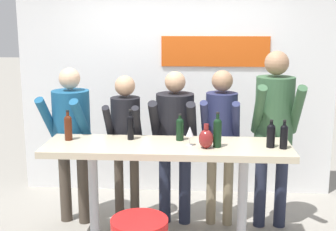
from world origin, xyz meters
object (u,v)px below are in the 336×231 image
(wine_bottle_5, at_px, (284,135))
(decorative_vase, at_px, (206,138))
(person_center, at_px, (221,130))
(person_center_right, at_px, (274,121))
(person_left, at_px, (126,133))
(wine_glass_0, at_px, (190,132))
(person_center_left, at_px, (175,132))
(wine_bottle_3, at_px, (130,126))
(wine_bottle_4, at_px, (217,131))
(wine_bottle_1, at_px, (180,128))
(wine_bottle_2, at_px, (271,134))
(tasting_table, at_px, (167,161))
(wine_bottle_0, at_px, (68,126))
(person_far_left, at_px, (71,130))

(wine_bottle_5, relative_size, decorative_vase, 1.19)
(person_center, height_order, person_center_right, person_center_right)
(person_left, distance_m, wine_glass_0, 0.88)
(person_left, height_order, wine_bottle_5, person_left)
(person_center_left, distance_m, wine_glass_0, 0.65)
(person_center_left, height_order, person_center_right, person_center_right)
(wine_bottle_3, bearing_deg, wine_bottle_4, -14.42)
(person_center_left, distance_m, person_center, 0.48)
(person_left, relative_size, decorative_vase, 7.28)
(wine_bottle_1, height_order, wine_bottle_3, wine_bottle_3)
(wine_bottle_1, bearing_deg, wine_bottle_5, -13.68)
(wine_bottle_4, bearing_deg, person_center_left, 122.38)
(person_left, bearing_deg, person_center_right, 1.99)
(person_center, distance_m, decorative_vase, 0.70)
(wine_bottle_2, bearing_deg, person_center, 123.62)
(tasting_table, xyz_separation_m, decorative_vase, (0.35, -0.09, 0.25))
(wine_bottle_3, distance_m, decorative_vase, 0.75)
(wine_bottle_0, relative_size, wine_glass_0, 1.62)
(wine_bottle_2, bearing_deg, wine_bottle_1, 166.99)
(wine_bottle_5, bearing_deg, wine_bottle_2, 161.35)
(decorative_vase, bearing_deg, wine_bottle_0, 171.66)
(person_center_right, height_order, decorative_vase, person_center_right)
(wine_bottle_5, bearing_deg, wine_bottle_1, 166.32)
(wine_glass_0, bearing_deg, decorative_vase, -27.20)
(person_center_right, xyz_separation_m, wine_glass_0, (-0.84, -0.58, 0.01))
(person_center_right, relative_size, wine_bottle_1, 7.32)
(person_far_left, xyz_separation_m, wine_bottle_1, (1.15, -0.39, 0.13))
(wine_bottle_4, bearing_deg, wine_bottle_3, 165.58)
(person_far_left, relative_size, decorative_vase, 7.61)
(wine_bottle_0, xyz_separation_m, wine_bottle_3, (0.58, 0.06, -0.00))
(wine_bottle_0, height_order, decorative_vase, wine_bottle_0)
(tasting_table, height_order, wine_bottle_3, wine_bottle_3)
(person_center, relative_size, wine_bottle_4, 5.19)
(person_far_left, bearing_deg, tasting_table, -16.98)
(wine_bottle_0, bearing_deg, wine_bottle_2, -3.96)
(person_center, distance_m, wine_bottle_5, 0.84)
(person_center_left, distance_m, wine_bottle_3, 0.62)
(person_far_left, distance_m, person_center_right, 2.09)
(decorative_vase, bearing_deg, person_left, 142.75)
(wine_bottle_1, bearing_deg, person_center_right, 23.49)
(person_left, distance_m, wine_bottle_1, 0.70)
(wine_glass_0, bearing_deg, wine_bottle_3, 163.20)
(wine_bottle_0, relative_size, wine_bottle_2, 1.14)
(person_center, relative_size, wine_bottle_1, 6.54)
(person_center_right, relative_size, wine_bottle_0, 6.47)
(wine_glass_0, bearing_deg, person_far_left, 155.56)
(tasting_table, bearing_deg, wine_bottle_4, -7.27)
(wine_bottle_4, bearing_deg, person_left, 147.51)
(tasting_table, distance_m, wine_bottle_3, 0.49)
(person_center_right, distance_m, wine_bottle_2, 0.61)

